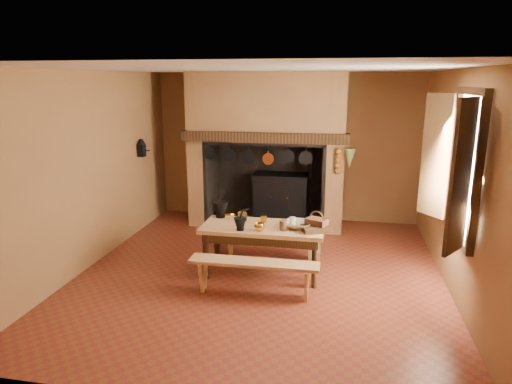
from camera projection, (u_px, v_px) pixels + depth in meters
The scene contains 28 objects.
floor at pixel (261, 273), 6.46m from camera, with size 5.50×5.50×0.00m, color #612C17.
ceiling at pixel (261, 68), 5.79m from camera, with size 5.50×5.50×0.00m, color silver.
back_wall at pixel (286, 147), 8.74m from camera, with size 5.00×0.02×2.80m, color olive.
wall_left at pixel (91, 170), 6.58m from camera, with size 0.02×5.50×2.80m, color olive.
wall_right at pixel (459, 184), 5.67m from camera, with size 0.02×5.50×2.80m, color olive.
wall_front at pixel (197, 249), 3.50m from camera, with size 5.00×0.02×2.80m, color olive.
chimney_breast at pixel (267, 128), 8.28m from camera, with size 2.95×0.96×2.80m.
iron_range at pixel (281, 197), 8.68m from camera, with size 1.12×0.55×1.60m.
hearth_pans at pixel (228, 217), 8.74m from camera, with size 0.51×0.62×0.20m.
hanging_pans at pixel (260, 157), 7.92m from camera, with size 1.92×0.29×0.27m.
onion_string at pixel (338, 161), 7.66m from camera, with size 0.12×0.10×0.46m, color #B87922, non-canonical shape.
herb_bunch at pixel (349, 159), 7.62m from camera, with size 0.20×0.20×0.35m, color olive.
window at pixel (456, 166), 5.24m from camera, with size 0.39×1.75×1.76m.
wall_coffee_mill at pixel (141, 147), 8.01m from camera, with size 0.23×0.16×0.31m.
work_table at pixel (263, 234), 6.26m from camera, with size 1.66×0.74×0.72m.
bench_front at pixel (254, 270), 5.72m from camera, with size 1.64×0.29×0.46m.
bench_back at pixel (270, 238), 6.93m from camera, with size 1.52×0.27×0.43m.
mortar_large at pixel (220, 209), 6.59m from camera, with size 0.23×0.23×0.39m.
mortar_small at pixel (240, 223), 6.03m from camera, with size 0.17×0.17×0.29m.
coffee_grinder at pixel (242, 216), 6.45m from camera, with size 0.17×0.15×0.18m.
brass_mug_a at pixel (258, 227), 6.05m from camera, with size 0.07×0.07×0.08m, color #B47E29.
brass_mug_b at pixel (264, 219), 6.38m from camera, with size 0.09×0.09×0.10m, color #B47E29.
mixing_bowl at pixel (298, 225), 6.13m from camera, with size 0.37×0.37×0.09m, color #C3B996.
stoneware_crock at pixel (284, 225), 6.04m from camera, with size 0.11×0.11×0.13m, color #51331E.
glass_jar at pixel (293, 223), 6.12m from camera, with size 0.09×0.09×0.15m, color beige.
wicker_basket at pixel (317, 223), 6.07m from camera, with size 0.32×0.28×0.26m.
wooden_tray at pixel (316, 229), 6.01m from camera, with size 0.37×0.26×0.06m, color #3B2613.
brass_cup at pixel (259, 227), 6.01m from camera, with size 0.14×0.14×0.11m, color #B47E29.
Camera 1 is at (1.06, -5.90, 2.66)m, focal length 32.00 mm.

